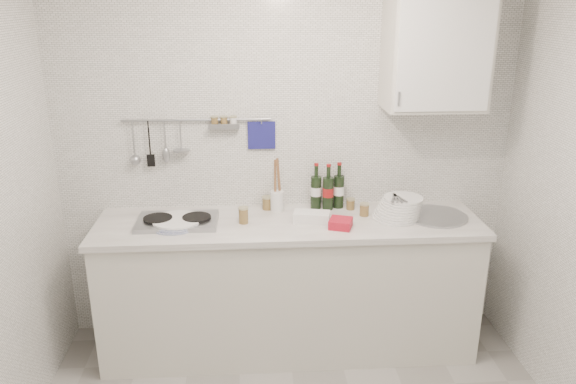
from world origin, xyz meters
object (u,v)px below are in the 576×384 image
at_px(wall_cabinet, 436,52).
at_px(wine_bottles, 328,186).
at_px(utensil_crock, 277,198).
at_px(plate_stack_sink, 399,208).
at_px(plate_stack_hob, 176,222).

distance_m(wall_cabinet, wine_bottles, 1.08).
bearing_deg(utensil_crock, wall_cabinet, -4.27).
bearing_deg(plate_stack_sink, wall_cabinet, 28.61).
bearing_deg(wall_cabinet, plate_stack_sink, -151.39).
relative_size(wall_cabinet, plate_stack_hob, 2.13).
xyz_separation_m(plate_stack_hob, utensil_crock, (0.64, 0.22, 0.07)).
relative_size(wall_cabinet, utensil_crock, 1.92).
bearing_deg(plate_stack_sink, plate_stack_hob, -178.22).
relative_size(wall_cabinet, plate_stack_sink, 2.13).
bearing_deg(utensil_crock, plate_stack_hob, -161.05).
xyz_separation_m(plate_stack_sink, utensil_crock, (-0.78, 0.18, 0.02)).
height_order(wine_bottles, utensil_crock, utensil_crock).
bearing_deg(plate_stack_sink, utensil_crock, 167.22).
distance_m(plate_stack_sink, wine_bottles, 0.49).
relative_size(wine_bottles, utensil_crock, 0.85).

